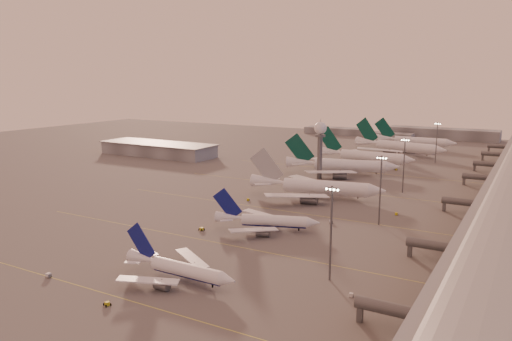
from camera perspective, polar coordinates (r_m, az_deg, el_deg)
The scene contains 26 objects.
ground at distance 162.63m, azimuth -11.18°, elevation -8.18°, with size 700.00×700.00×0.00m, color #4C4A4A.
taxiway_markings at distance 193.14m, azimuth 6.76°, elevation -5.02°, with size 180.00×185.25×0.02m.
hangar at distance 341.84m, azimuth -11.12°, elevation 2.43°, with size 82.00×27.00×8.50m.
radar_tower at distance 256.61m, azimuth 7.34°, elevation 3.62°, with size 6.40×6.40×31.10m.
mast_a at distance 129.39m, azimuth 8.57°, elevation -6.64°, with size 3.60×0.56×25.00m.
mast_b at distance 180.97m, azimuth 14.03°, elevation -1.86°, with size 3.60×0.56×25.00m.
mast_c at distance 234.58m, azimuth 16.55°, elevation 0.83°, with size 3.60×0.56×25.00m.
mast_d at distance 322.39m, azimuth 19.94°, elevation 3.20°, with size 3.60×0.56×25.00m.
distant_horizon at distance 454.29m, azimuth 17.00°, elevation 4.10°, with size 165.00×37.50×9.00m.
narrowbody_near at distance 132.53m, azimuth -8.74°, elevation -11.26°, with size 34.72×27.74×13.57m.
narrowbody_mid at distance 171.70m, azimuth 1.23°, elevation -5.94°, with size 35.47×27.80×14.45m.
widebody_white at distance 218.37m, azimuth 6.96°, elevation -2.20°, with size 59.65×47.37×21.16m.
greentail_a at distance 271.78m, azimuth 9.81°, elevation 0.31°, with size 58.75×46.69×22.11m.
greentail_b at distance 305.42m, azimuth 12.34°, elevation 1.35°, with size 61.10×49.26×22.18m.
greentail_c at distance 351.18m, azimuth 16.06°, elevation 2.42°, with size 65.29×52.19×24.01m.
greentail_d at distance 387.98m, azimuth 17.67°, elevation 3.02°, with size 60.05×48.52×21.82m.
gsv_truck_a at distance 144.06m, azimuth -22.54°, elevation -10.81°, with size 5.93×2.32×2.39m.
gsv_tug_near at distance 123.62m, azimuth -16.64°, elevation -14.41°, with size 2.89×3.68×0.92m.
gsv_catering_a at distance 124.62m, azimuth 10.93°, elevation -13.24°, with size 4.74×2.66×3.69m.
gsv_tug_mid at distance 173.23m, azimuth -6.24°, elevation -6.68°, with size 4.03×3.04×1.02m.
gsv_truck_b at distance 182.40m, azimuth 8.70°, elevation -5.63°, with size 6.19×3.62×2.36m.
gsv_truck_c at distance 212.58m, azimuth -0.81°, elevation -3.19°, with size 5.40×4.75×2.15m.
gsv_catering_b at distance 197.90m, azimuth 15.82°, elevation -4.40°, with size 4.99×2.77×3.90m.
gsv_tug_far at distance 228.06m, azimuth 7.77°, elevation -2.50°, with size 3.26×3.72×0.91m.
gsv_truck_d at distance 273.58m, azimuth 2.88°, elevation -0.09°, with size 3.41×5.49×2.09m.
gsv_tug_hangar at distance 292.53m, azimuth 15.72°, elevation 0.11°, with size 3.95×3.35×0.97m.
Camera 1 is at (102.03, -115.53, 51.88)m, focal length 35.00 mm.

